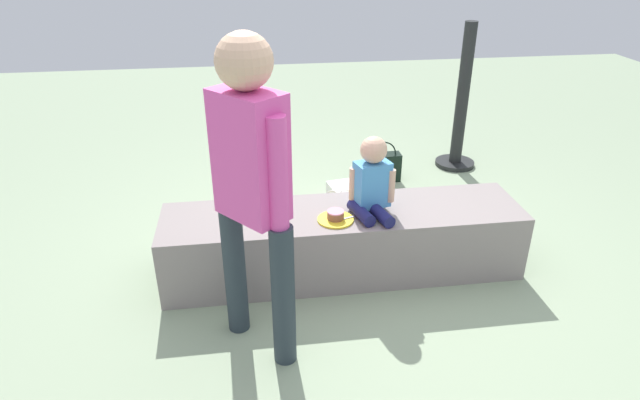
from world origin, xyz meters
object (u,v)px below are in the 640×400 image
object	(u,v)px
child_seated	(372,180)
adult_standing	(251,176)
cake_box_white	(349,194)
party_cup_red	(226,211)
handbag_black_leather	(382,166)
cake_plate	(336,217)
gift_bag	(338,214)
water_bottle_near_gift	(402,210)
water_bottle_far_side	(214,214)

from	to	relation	value
child_seated	adult_standing	distance (m)	0.99
child_seated	cake_box_white	xyz separation A→B (m)	(0.06, 0.98, -0.58)
adult_standing	cake_box_white	size ratio (longest dim) A/B	5.45
child_seated	party_cup_red	world-z (taller)	child_seated
adult_standing	handbag_black_leather	xyz separation A→B (m)	(1.15, 1.96, -0.86)
handbag_black_leather	child_seated	bearing A→B (deg)	-107.43
cake_box_white	cake_plate	bearing A→B (deg)	-105.55
cake_plate	gift_bag	world-z (taller)	cake_plate
child_seated	handbag_black_leather	bearing A→B (deg)	72.57
adult_standing	gift_bag	xyz separation A→B (m)	(0.60, 1.09, -0.83)
water_bottle_near_gift	gift_bag	bearing A→B (deg)	-165.80
gift_bag	water_bottle_near_gift	distance (m)	0.54
gift_bag	water_bottle_near_gift	xyz separation A→B (m)	(0.52, 0.13, -0.07)
child_seated	water_bottle_near_gift	world-z (taller)	child_seated
adult_standing	handbag_black_leather	world-z (taller)	adult_standing
adult_standing	handbag_black_leather	bearing A→B (deg)	59.57
party_cup_red	cake_box_white	xyz separation A→B (m)	(0.99, 0.10, 0.03)
child_seated	adult_standing	size ratio (longest dim) A/B	0.30
water_bottle_near_gift	cake_box_white	world-z (taller)	water_bottle_near_gift
water_bottle_far_side	handbag_black_leather	size ratio (longest dim) A/B	0.53
gift_bag	cake_box_white	distance (m)	0.52
cake_plate	water_bottle_near_gift	bearing A→B (deg)	48.07
cake_plate	handbag_black_leather	world-z (taller)	cake_plate
cake_plate	cake_box_white	size ratio (longest dim) A/B	0.75
child_seated	water_bottle_near_gift	xyz separation A→B (m)	(0.40, 0.63, -0.56)
cake_plate	cake_box_white	distance (m)	1.17
party_cup_red	handbag_black_leather	size ratio (longest dim) A/B	0.26
water_bottle_far_side	adult_standing	bearing A→B (deg)	-77.78
party_cup_red	handbag_black_leather	world-z (taller)	handbag_black_leather
gift_bag	party_cup_red	distance (m)	0.90
gift_bag	cake_box_white	bearing A→B (deg)	69.55
child_seated	party_cup_red	size ratio (longest dim) A/B	5.07
cake_plate	water_bottle_near_gift	distance (m)	1.03
child_seated	adult_standing	xyz separation A→B (m)	(-0.72, -0.59, 0.34)
adult_standing	cake_box_white	xyz separation A→B (m)	(0.78, 1.57, -0.91)
child_seated	cake_plate	size ratio (longest dim) A/B	2.16
water_bottle_far_side	child_seated	bearing A→B (deg)	-36.96
water_bottle_far_side	party_cup_red	distance (m)	0.15
water_bottle_near_gift	party_cup_red	bearing A→B (deg)	169.36
cake_plate	cake_box_white	world-z (taller)	cake_plate
child_seated	water_bottle_far_side	bearing A→B (deg)	143.04
cake_plate	cake_box_white	bearing A→B (deg)	74.45
adult_standing	party_cup_red	bearing A→B (deg)	98.08
adult_standing	gift_bag	world-z (taller)	adult_standing
cake_plate	water_bottle_far_side	world-z (taller)	cake_plate
child_seated	water_bottle_far_side	xyz separation A→B (m)	(-1.01, 0.76, -0.56)
cake_plate	water_bottle_far_side	xyz separation A→B (m)	(-0.78, 0.84, -0.37)
water_bottle_far_side	party_cup_red	size ratio (longest dim) A/B	2.00
party_cup_red	cake_box_white	distance (m)	1.00
gift_bag	cake_plate	bearing A→B (deg)	-101.27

